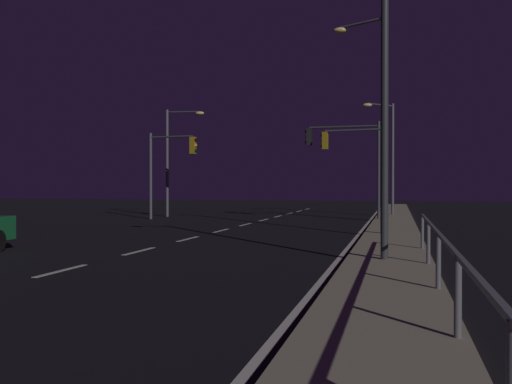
# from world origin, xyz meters

# --- Properties ---
(ground_plane) EXTENTS (112.00, 112.00, 0.00)m
(ground_plane) POSITION_xyz_m (0.00, 17.50, 0.00)
(ground_plane) COLOR black
(ground_plane) RESTS_ON ground
(sidewalk_right) EXTENTS (2.06, 77.00, 0.14)m
(sidewalk_right) POSITION_xyz_m (7.12, 17.50, 0.07)
(sidewalk_right) COLOR gray
(sidewalk_right) RESTS_ON ground
(lane_markings_center) EXTENTS (0.14, 50.00, 0.01)m
(lane_markings_center) POSITION_xyz_m (0.00, 21.00, 0.01)
(lane_markings_center) COLOR silver
(lane_markings_center) RESTS_ON ground
(lane_edge_line) EXTENTS (0.14, 53.00, 0.01)m
(lane_edge_line) POSITION_xyz_m (5.84, 22.50, 0.01)
(lane_edge_line) COLOR silver
(lane_edge_line) RESTS_ON ground
(traffic_light_far_left) EXTENTS (4.21, 0.41, 5.34)m
(traffic_light_far_left) POSITION_xyz_m (4.50, 29.95, 3.92)
(traffic_light_far_left) COLOR #38383D
(traffic_light_far_left) RESTS_ON sidewalk_right
(traffic_light_far_right) EXTENTS (3.00, 0.49, 4.97)m
(traffic_light_far_right) POSITION_xyz_m (-5.25, 28.17, 3.46)
(traffic_light_far_right) COLOR #4C4C51
(traffic_light_far_right) RESTS_ON ground
(traffic_light_mid_right) EXTENTS (3.65, 0.68, 5.05)m
(traffic_light_mid_right) POSITION_xyz_m (5.16, 28.97, 3.69)
(traffic_light_mid_right) COLOR #2D3033
(traffic_light_mid_right) RESTS_ON sidewalk_right
(street_lamp_far_end) EXTENTS (1.93, 0.60, 7.05)m
(street_lamp_far_end) POSITION_xyz_m (6.71, 11.66, 4.39)
(street_lamp_far_end) COLOR #2D3033
(street_lamp_far_end) RESTS_ON sidewalk_right
(street_lamp_corner) EXTENTS (2.05, 1.19, 8.17)m
(street_lamp_corner) POSITION_xyz_m (6.49, 19.70, 5.01)
(street_lamp_corner) COLOR #38383D
(street_lamp_corner) RESTS_ON sidewalk_right
(street_lamp_median) EXTENTS (1.86, 1.78, 6.93)m
(street_lamp_median) POSITION_xyz_m (6.71, 34.19, 4.37)
(street_lamp_median) COLOR #4C4C51
(street_lamp_median) RESTS_ON sidewalk_right
(street_lamp_across_street) EXTENTS (2.42, 0.53, 6.67)m
(street_lamp_across_street) POSITION_xyz_m (-6.22, 31.04, 4.09)
(street_lamp_across_street) COLOR #4C4C51
(street_lamp_across_street) RESTS_ON ground
(barrier_fence) EXTENTS (0.09, 16.56, 0.98)m
(barrier_fence) POSITION_xyz_m (8.00, 6.23, 0.88)
(barrier_fence) COLOR #59595E
(barrier_fence) RESTS_ON sidewalk_right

